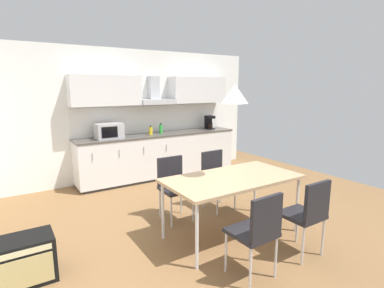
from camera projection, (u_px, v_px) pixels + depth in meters
ground_plane at (212, 234)px, 3.81m from camera, size 7.22×8.62×0.02m
wall_back at (126, 115)px, 5.99m from camera, size 5.77×0.10×2.56m
kitchen_counter at (160, 155)px, 6.15m from camera, size 3.34×0.62×0.89m
backsplash_tile at (153, 119)px, 6.25m from camera, size 3.32×0.02×0.55m
upper_wall_cabinets at (156, 91)px, 6.01m from camera, size 3.32×0.40×0.56m
microwave at (109, 131)px, 5.50m from camera, size 0.48×0.35×0.28m
coffee_maker at (209, 122)px, 6.73m from camera, size 0.18×0.19×0.30m
bottle_yellow at (151, 131)px, 5.95m from camera, size 0.07×0.07×0.18m
bottle_green at (161, 129)px, 6.12m from camera, size 0.07×0.07×0.21m
dining_table at (232, 180)px, 3.64m from camera, size 1.64×0.87×0.75m
chair_far_left at (173, 182)px, 4.15m from camera, size 0.41×0.41×0.87m
chair_near_right at (308, 210)px, 3.19m from camera, size 0.40×0.40×0.87m
chair_near_left at (258, 228)px, 2.80m from camera, size 0.41×0.41×0.87m
chair_far_right at (216, 174)px, 4.54m from camera, size 0.41×0.41×0.87m
guitar_amp at (25, 260)px, 2.83m from camera, size 0.52×0.37×0.44m
pendant_lamp at (235, 94)px, 3.44m from camera, size 0.32×0.32×0.22m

